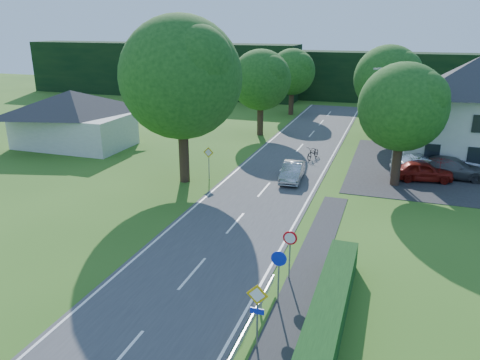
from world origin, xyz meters
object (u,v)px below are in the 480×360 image
(moving_car, at_px, (292,172))
(motorcycle, at_px, (313,153))
(parked_car_grey, at_px, (452,168))
(streetlight, at_px, (395,118))
(parasol, at_px, (440,170))
(parked_car_red, at_px, (423,171))
(parked_car_silver_a, at_px, (422,165))

(moving_car, height_order, motorcycle, moving_car)
(motorcycle, height_order, parked_car_grey, parked_car_grey)
(streetlight, xyz_separation_m, parasol, (3.41, -0.50, -3.50))
(parasol, bearing_deg, parked_car_red, 174.03)
(moving_car, distance_m, motorcycle, 6.17)
(parked_car_silver_a, bearing_deg, moving_car, 98.59)
(moving_car, xyz_separation_m, parked_car_silver_a, (8.96, 4.48, 0.06))
(parasol, bearing_deg, streetlight, 171.67)
(parked_car_red, height_order, parked_car_silver_a, parked_car_silver_a)
(streetlight, bearing_deg, parked_car_grey, 13.30)
(motorcycle, relative_size, parked_car_red, 0.49)
(streetlight, height_order, motorcycle, streetlight)
(moving_car, height_order, parasol, parasol)
(motorcycle, bearing_deg, parasol, -4.19)
(parked_car_red, bearing_deg, parked_car_grey, -65.60)
(streetlight, xyz_separation_m, parked_car_red, (2.32, -0.39, -3.71))
(streetlight, distance_m, parked_car_red, 4.39)
(parked_car_grey, bearing_deg, parked_car_red, 127.13)
(moving_car, bearing_deg, parked_car_red, 14.57)
(streetlight, relative_size, moving_car, 1.99)
(parked_car_grey, bearing_deg, streetlight, 105.88)
(parked_car_silver_a, bearing_deg, streetlight, 97.08)
(streetlight, xyz_separation_m, parked_car_silver_a, (2.29, 1.07, -3.70))
(streetlight, height_order, parasol, streetlight)
(moving_car, bearing_deg, motorcycle, 82.17)
(parked_car_red, bearing_deg, streetlight, 70.41)
(moving_car, height_order, parked_car_silver_a, parked_car_silver_a)
(motorcycle, bearing_deg, parked_car_red, -5.70)
(streetlight, xyz_separation_m, motorcycle, (-6.26, 2.74, -3.88))
(parked_car_silver_a, bearing_deg, parked_car_grey, -108.94)
(moving_car, xyz_separation_m, motorcycle, (0.41, 6.16, -0.12))
(motorcycle, bearing_deg, parked_car_silver_a, 3.27)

